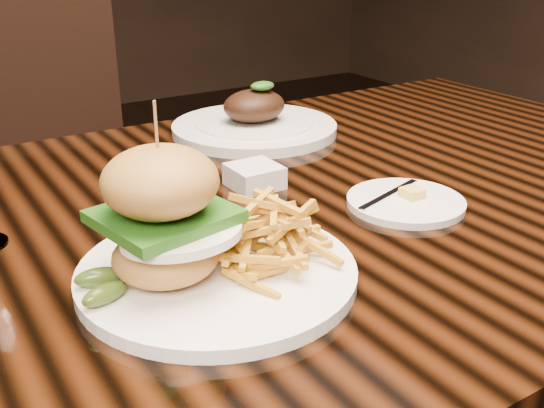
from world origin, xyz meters
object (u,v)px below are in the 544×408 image
dining_table (260,253)px  chair_far (51,169)px  burger_plate (210,236)px  far_dish (254,123)px

dining_table → chair_far: 0.90m
dining_table → chair_far: bearing=95.0°
burger_plate → chair_far: same height
dining_table → chair_far: size_ratio=1.68×
far_dish → burger_plate: bearing=-125.7°
dining_table → burger_plate: burger_plate is taller
dining_table → burger_plate: 0.25m
dining_table → far_dish: 0.34m
far_dish → dining_table: bearing=-119.7°
dining_table → chair_far: chair_far is taller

